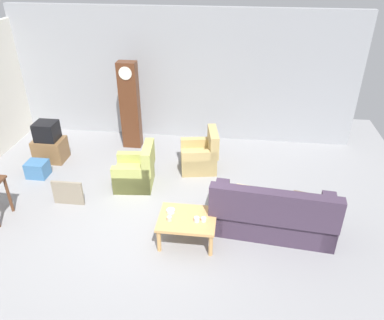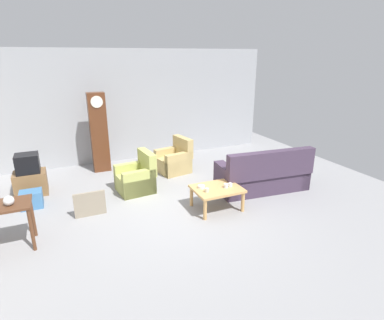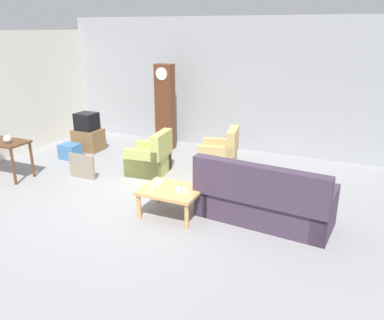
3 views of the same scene
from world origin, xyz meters
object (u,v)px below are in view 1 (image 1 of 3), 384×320
bowl_white_stacked (171,211)px  cup_white_porcelain (204,219)px  couch_floral (272,216)px  armchair_olive_near (136,172)px  tv_crt (47,131)px  cup_cream_tall (169,219)px  coffee_table_wood (187,221)px  cup_blue_rimmed (197,219)px  tv_stand_cabinet (51,150)px  grandfather_clock (130,106)px  storage_box_blue (38,169)px  armchair_olive_far (201,156)px  framed_picture_leaning (68,193)px

bowl_white_stacked → cup_white_porcelain: bearing=-16.0°
couch_floral → armchair_olive_near: 2.93m
tv_crt → bowl_white_stacked: bearing=-34.5°
tv_crt → cup_cream_tall: 4.06m
coffee_table_wood → cup_blue_rimmed: size_ratio=11.01×
tv_crt → coffee_table_wood: bearing=-33.5°
tv_stand_cabinet → cup_blue_rimmed: cup_blue_rimmed is taller
grandfather_clock → cup_cream_tall: size_ratio=26.45×
tv_crt → storage_box_blue: tv_crt is taller
armchair_olive_far → tv_crt: tv_crt is taller
couch_floral → cup_cream_tall: bearing=-164.0°
grandfather_clock → tv_crt: (-1.71, -0.94, -0.32)m
armchair_olive_near → storage_box_blue: bearing=178.1°
tv_crt → cup_white_porcelain: bearing=-32.1°
grandfather_clock → cup_white_porcelain: size_ratio=25.08×
framed_picture_leaning → cup_white_porcelain: bearing=-16.2°
grandfather_clock → armchair_olive_far: bearing=-26.4°
armchair_olive_near → cup_cream_tall: bearing=-58.8°
armchair_olive_far → storage_box_blue: (-3.47, -0.77, -0.13)m
cup_cream_tall → couch_floral: bearing=16.0°
framed_picture_leaning → tv_stand_cabinet: bearing=124.5°
coffee_table_wood → couch_floral: bearing=15.0°
couch_floral → tv_stand_cabinet: couch_floral is taller
armchair_olive_near → framed_picture_leaning: size_ratio=1.53×
tv_stand_cabinet → storage_box_blue: bearing=-87.9°
tv_crt → armchair_olive_near: bearing=-19.5°
couch_floral → armchair_olive_near: couch_floral is taller
tv_stand_cabinet → bowl_white_stacked: size_ratio=4.73×
armchair_olive_far → framed_picture_leaning: armchair_olive_far is taller
cup_white_porcelain → coffee_table_wood: bearing=169.4°
armchair_olive_far → coffee_table_wood: (0.02, -2.38, 0.09)m
framed_picture_leaning → cup_blue_rimmed: cup_blue_rimmed is taller
couch_floral → cup_blue_rimmed: couch_floral is taller
couch_floral → cup_blue_rimmed: (-1.26, -0.46, 0.15)m
grandfather_clock → storage_box_blue: (-1.68, -1.66, -0.89)m
framed_picture_leaning → cup_white_porcelain: size_ratio=7.12×
tv_crt → cup_blue_rimmed: 4.41m
couch_floral → framed_picture_leaning: (-3.84, 0.35, -0.10)m
framed_picture_leaning → storage_box_blue: (-1.08, 0.88, -0.08)m
storage_box_blue → bowl_white_stacked: 3.54m
cup_blue_rimmed → bowl_white_stacked: bearing=158.1°
armchair_olive_far → framed_picture_leaning: size_ratio=1.53×
armchair_olive_near → cup_cream_tall: armchair_olive_near is taller
cup_cream_tall → coffee_table_wood: bearing=20.6°
coffee_table_wood → tv_crt: size_ratio=2.00×
armchair_olive_near → tv_crt: size_ratio=1.92×
framed_picture_leaning → cup_cream_tall: (2.14, -0.84, 0.26)m
coffee_table_wood → framed_picture_leaning: framed_picture_leaning is taller
tv_crt → cup_white_porcelain: 4.49m
couch_floral → storage_box_blue: 5.07m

